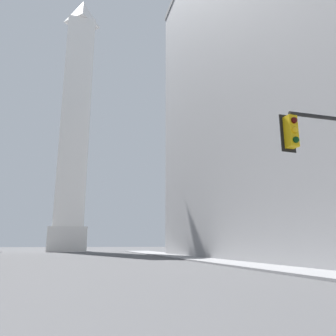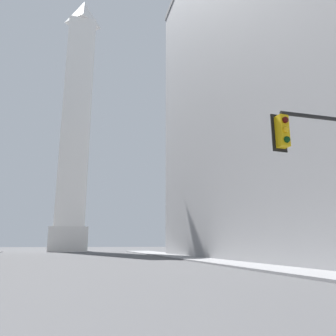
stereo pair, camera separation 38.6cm
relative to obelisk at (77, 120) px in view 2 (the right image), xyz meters
The scene contains 3 objects.
sidewalk_right 58.72m from the obelisk, 72.81° to the right, with size 5.00×89.94×0.15m, color gray.
building_right 56.91m from the obelisk, 59.54° to the right, with size 26.01×48.02×43.81m.
obelisk is the anchor object (origin of this frame).
Camera 2 is at (1.99, -1.96, 1.58)m, focal length 35.00 mm.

